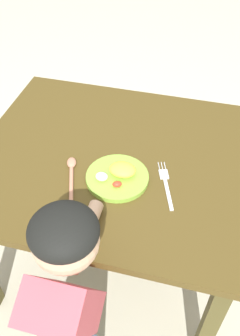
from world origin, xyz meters
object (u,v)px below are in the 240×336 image
object	(u,v)px
person	(67,322)
fork	(166,184)
spoon	(71,175)
plate	(118,176)

from	to	relation	value
person	fork	bearing A→B (deg)	67.53
spoon	person	world-z (taller)	person
fork	person	distance (m)	0.55
plate	fork	distance (m)	0.17
plate	spoon	size ratio (longest dim) A/B	1.02
plate	person	world-z (taller)	person
plate	fork	world-z (taller)	plate
spoon	person	bearing A→B (deg)	177.28
plate	spoon	bearing A→B (deg)	-170.45
fork	plate	bearing A→B (deg)	76.97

